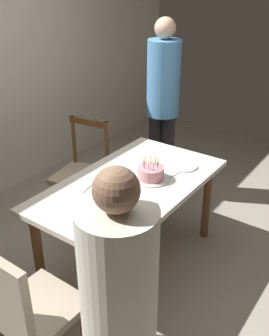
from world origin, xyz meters
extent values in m
plane|color=#9E9384|center=(0.00, 0.00, 0.00)|extent=(6.40, 6.40, 0.00)
cube|color=silver|center=(0.00, 0.00, 0.73)|extent=(1.53, 0.87, 0.04)
cylinder|color=brown|center=(-0.66, -0.33, 0.35)|extent=(0.07, 0.07, 0.71)
cylinder|color=brown|center=(0.66, -0.33, 0.35)|extent=(0.07, 0.07, 0.71)
cylinder|color=brown|center=(-0.66, 0.33, 0.35)|extent=(0.07, 0.07, 0.71)
cylinder|color=brown|center=(0.66, 0.33, 0.35)|extent=(0.07, 0.07, 0.71)
cylinder|color=silver|center=(0.13, -0.09, 0.75)|extent=(0.28, 0.28, 0.01)
cylinder|color=#D18C93|center=(0.13, -0.09, 0.80)|extent=(0.20, 0.20, 0.09)
cylinder|color=#66CC72|center=(0.18, -0.10, 0.88)|extent=(0.01, 0.01, 0.05)
sphere|color=#FFC64C|center=(0.18, -0.10, 0.91)|extent=(0.01, 0.01, 0.01)
cylinder|color=#F2994C|center=(0.17, -0.06, 0.88)|extent=(0.01, 0.01, 0.05)
sphere|color=#FFC64C|center=(0.17, -0.06, 0.91)|extent=(0.01, 0.01, 0.01)
cylinder|color=yellow|center=(0.13, -0.04, 0.88)|extent=(0.01, 0.01, 0.05)
sphere|color=#FFC64C|center=(0.13, -0.04, 0.91)|extent=(0.01, 0.01, 0.01)
cylinder|color=#D872CC|center=(0.10, -0.05, 0.88)|extent=(0.01, 0.01, 0.05)
sphere|color=#FFC64C|center=(0.10, -0.05, 0.91)|extent=(0.01, 0.01, 0.01)
cylinder|color=#D872CC|center=(0.08, -0.07, 0.88)|extent=(0.01, 0.01, 0.05)
sphere|color=#FFC64C|center=(0.08, -0.07, 0.91)|extent=(0.01, 0.01, 0.01)
cylinder|color=#66CC72|center=(0.08, -0.11, 0.88)|extent=(0.01, 0.01, 0.05)
sphere|color=#FFC64C|center=(0.08, -0.11, 0.91)|extent=(0.01, 0.01, 0.01)
cylinder|color=#4C7FE5|center=(0.10, -0.14, 0.88)|extent=(0.01, 0.01, 0.05)
sphere|color=#FFC64C|center=(0.10, -0.14, 0.91)|extent=(0.01, 0.01, 0.01)
cylinder|color=#4C7FE5|center=(0.13, -0.15, 0.88)|extent=(0.01, 0.01, 0.05)
sphere|color=#FFC64C|center=(0.13, -0.15, 0.91)|extent=(0.01, 0.01, 0.01)
cylinder|color=#66CC72|center=(0.17, -0.13, 0.88)|extent=(0.01, 0.01, 0.05)
sphere|color=#FFC64C|center=(0.17, -0.13, 0.91)|extent=(0.01, 0.01, 0.01)
cylinder|color=white|center=(-0.42, -0.20, 0.75)|extent=(0.22, 0.22, 0.01)
cylinder|color=white|center=(-0.08, 0.20, 0.75)|extent=(0.22, 0.22, 0.01)
cylinder|color=white|center=(0.46, -0.20, 0.75)|extent=(0.22, 0.22, 0.01)
cube|color=silver|center=(-0.58, -0.21, 0.75)|extent=(0.18, 0.03, 0.01)
cube|color=silver|center=(-0.24, 0.21, 0.75)|extent=(0.18, 0.05, 0.01)
cube|color=silver|center=(0.30, -0.21, 0.75)|extent=(0.18, 0.03, 0.01)
cube|color=tan|center=(0.24, 0.75, 0.45)|extent=(0.51, 0.51, 0.05)
cylinder|color=brown|center=(0.05, 0.89, 0.21)|extent=(0.04, 0.04, 0.42)
cylinder|color=brown|center=(0.11, 0.56, 0.21)|extent=(0.04, 0.04, 0.42)
cylinder|color=brown|center=(0.38, 0.95, 0.21)|extent=(0.04, 0.04, 0.42)
cylinder|color=brown|center=(0.44, 0.62, 0.21)|extent=(0.04, 0.04, 0.42)
cylinder|color=brown|center=(0.41, 0.97, 0.70)|extent=(0.04, 0.04, 0.50)
cylinder|color=brown|center=(0.47, 0.61, 0.70)|extent=(0.04, 0.04, 0.50)
cube|color=brown|center=(0.44, 0.79, 0.92)|extent=(0.11, 0.40, 0.06)
cube|color=tan|center=(-1.06, -0.13, 0.45)|extent=(0.45, 0.45, 0.05)
cylinder|color=brown|center=(-0.90, -0.30, 0.21)|extent=(0.04, 0.04, 0.42)
cylinder|color=brown|center=(-0.89, 0.04, 0.21)|extent=(0.04, 0.04, 0.42)
cube|color=tan|center=(-1.26, -0.12, 0.70)|extent=(0.06, 0.40, 0.50)
cylinder|color=silver|center=(-1.14, -0.77, 1.08)|extent=(0.32, 0.32, 0.63)
sphere|color=#8C664C|center=(-1.14, -0.77, 1.48)|extent=(0.17, 0.17, 0.17)
cylinder|color=#262328|center=(1.12, 0.50, 0.43)|extent=(0.14, 0.14, 0.86)
cylinder|color=#262328|center=(1.17, 0.38, 0.43)|extent=(0.14, 0.14, 0.86)
cylinder|color=#4C8CC6|center=(1.14, 0.44, 1.23)|extent=(0.32, 0.32, 0.72)
sphere|color=#D8AD8C|center=(1.14, 0.44, 1.68)|extent=(0.20, 0.20, 0.20)
camera|label=1|loc=(-2.07, -1.51, 2.18)|focal=42.18mm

